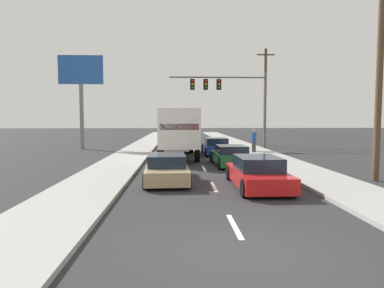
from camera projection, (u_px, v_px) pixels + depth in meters
ground_plane at (193, 148)px, 31.78m from camera, size 140.00×140.00×0.00m
sidewalk_right at (257, 152)px, 27.00m from camera, size 2.74×80.00×0.14m
sidewalk_left at (134, 153)px, 26.59m from camera, size 2.74×80.00×0.14m
lane_markings at (195, 151)px, 28.52m from camera, size 0.14×52.00×0.01m
box_truck at (178, 130)px, 23.70m from camera, size 2.84×9.17×3.36m
car_tan at (167, 169)px, 14.77m from camera, size 2.03×4.53×1.20m
car_blue at (216, 147)px, 25.97m from camera, size 1.97×4.12×1.29m
car_green at (231, 156)px, 19.78m from camera, size 2.08×4.37×1.20m
car_red at (257, 173)px, 13.43m from camera, size 1.97×4.50×1.24m
traffic_signal_mast at (222, 90)px, 30.83m from camera, size 8.91×0.69×7.05m
utility_pole_near at (380, 63)px, 14.50m from camera, size 1.80×0.28×9.98m
utility_pole_mid at (265, 96)px, 34.22m from camera, size 1.80×0.28×9.79m
roadside_billboard at (81, 83)px, 30.10m from camera, size 3.95×0.36×8.38m
pedestrian_near_corner at (254, 141)px, 26.55m from camera, size 0.38×0.38×1.75m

